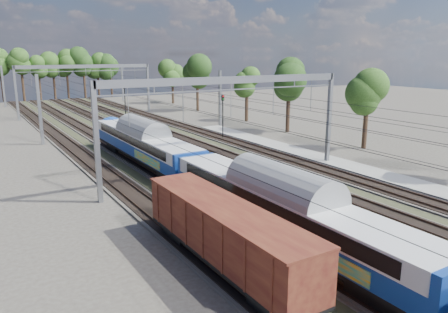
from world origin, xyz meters
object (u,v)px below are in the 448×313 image
freight_boxcar (225,232)px  signal_near (125,99)px  emu_train (288,202)px  signal_far (223,111)px  worker (95,109)px

freight_boxcar → signal_near: 48.38m
emu_train → freight_boxcar: (-4.50, -0.52, -0.65)m
signal_near → freight_boxcar: bearing=-93.5°
freight_boxcar → emu_train: bearing=6.5°
emu_train → signal_near: 47.03m
signal_far → emu_train: bearing=-95.5°
signal_far → freight_boxcar: bearing=-101.7°
emu_train → signal_far: 32.82m
freight_boxcar → signal_near: signal_near is taller
emu_train → worker: 63.61m
emu_train → worker: bearing=84.3°
worker → signal_near: size_ratio=0.29×
signal_far → signal_near: bearing=132.7°
emu_train → worker: emu_train is taller
signal_near → worker: bearing=100.1°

